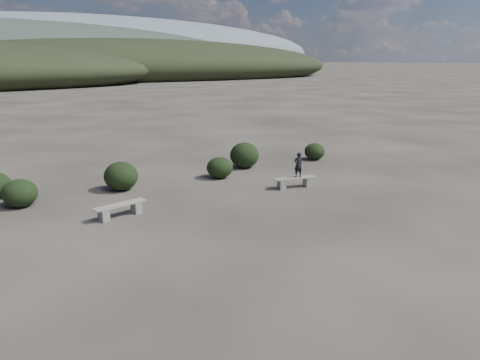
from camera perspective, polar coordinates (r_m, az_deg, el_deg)
ground at (r=13.21m, az=8.29°, el=-7.85°), size 1200.00×1200.00×0.00m
bench_left at (r=15.71m, az=-14.39°, el=-3.45°), size 1.82×0.74×0.45m
bench_right at (r=18.77m, az=6.68°, el=-0.18°), size 1.78×0.67×0.43m
seated_person at (r=18.67m, az=7.11°, el=1.85°), size 0.39×0.29×1.00m
shrub_a at (r=17.93m, az=-25.27°, el=-1.46°), size 1.19×1.19×0.98m
shrub_b at (r=18.86m, az=-14.31°, el=0.47°), size 1.32×1.32×1.13m
shrub_c at (r=20.20m, az=-2.49°, el=1.52°), size 1.14×1.14×0.91m
shrub_d at (r=22.09m, az=0.54°, el=3.05°), size 1.38×1.38×1.20m
shrub_e at (r=24.20m, az=9.07°, el=3.46°), size 1.03×1.03×0.86m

